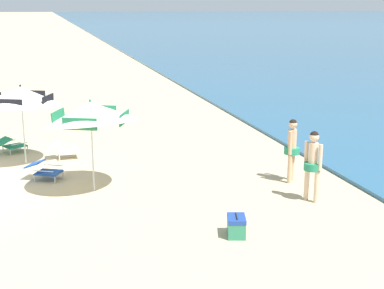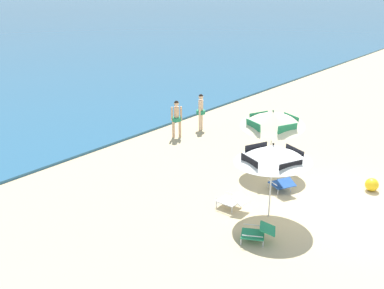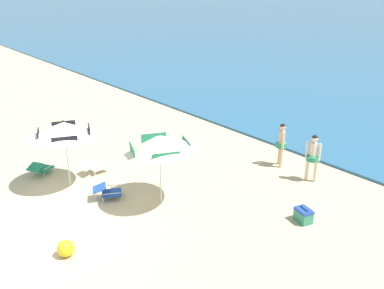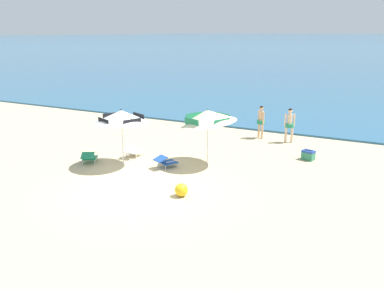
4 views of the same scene
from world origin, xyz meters
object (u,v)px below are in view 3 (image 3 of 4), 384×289
at_px(lounge_chair_beside_umbrella, 95,166).
at_px(person_standing_beside, 313,155).
at_px(lounge_chair_under_umbrella, 107,191).
at_px(person_standing_near_shore, 281,142).
at_px(cooler_box, 303,215).
at_px(beach_umbrella_striped_second, 160,143).
at_px(beach_ball, 66,248).
at_px(beach_umbrella_striped_main, 64,129).
at_px(lounge_chair_facing_sea, 41,168).

xyz_separation_m(lounge_chair_beside_umbrella, person_standing_beside, (5.21, 5.39, 0.69)).
xyz_separation_m(lounge_chair_under_umbrella, person_standing_near_shore, (1.79, 6.13, 0.67)).
relative_size(lounge_chair_under_umbrella, person_standing_beside, 0.61).
height_order(person_standing_near_shore, person_standing_beside, person_standing_beside).
xyz_separation_m(person_standing_beside, cooler_box, (1.44, -2.34, -0.76)).
distance_m(lounge_chair_beside_umbrella, person_standing_near_shore, 6.73).
height_order(beach_umbrella_striped_second, lounge_chair_under_umbrella, beach_umbrella_striped_second).
distance_m(lounge_chair_beside_umbrella, cooler_box, 7.32).
relative_size(person_standing_beside, cooler_box, 2.92).
bearing_deg(beach_ball, beach_umbrella_striped_main, 154.34).
bearing_deg(lounge_chair_facing_sea, lounge_chair_beside_umbrella, 55.42).
xyz_separation_m(beach_umbrella_striped_main, lounge_chair_beside_umbrella, (-0.29, 1.08, -1.70)).
bearing_deg(person_standing_near_shore, lounge_chair_beside_umbrella, -124.00).
distance_m(lounge_chair_under_umbrella, person_standing_near_shore, 6.43).
distance_m(person_standing_near_shore, beach_ball, 8.39).
bearing_deg(beach_umbrella_striped_second, person_standing_beside, 67.05).
bearing_deg(beach_umbrella_striped_main, lounge_chair_beside_umbrella, 105.18).
bearing_deg(person_standing_beside, beach_umbrella_striped_second, -112.95).
bearing_deg(lounge_chair_under_umbrella, person_standing_beside, 61.39).
bearing_deg(lounge_chair_under_umbrella, lounge_chair_facing_sea, -162.32).
xyz_separation_m(beach_umbrella_striped_second, lounge_chair_under_umbrella, (-1.23, -1.17, -1.67)).
bearing_deg(beach_ball, person_standing_near_shore, 90.89).
relative_size(lounge_chair_under_umbrella, beach_ball, 2.33).
distance_m(beach_umbrella_striped_second, cooler_box, 4.60).
relative_size(person_standing_near_shore, cooler_box, 2.87).
height_order(beach_umbrella_striped_main, person_standing_beside, beach_umbrella_striped_main).
distance_m(lounge_chair_facing_sea, beach_ball, 5.10).
xyz_separation_m(lounge_chair_facing_sea, cooler_box, (7.71, 4.59, -0.07)).
relative_size(lounge_chair_facing_sea, cooler_box, 1.78).
xyz_separation_m(person_standing_near_shore, cooler_box, (2.90, -2.50, -0.74)).
xyz_separation_m(lounge_chair_facing_sea, beach_ball, (4.94, -1.26, -0.06)).
xyz_separation_m(person_standing_beside, beach_ball, (-1.33, -8.19, -0.74)).
relative_size(beach_umbrella_striped_second, lounge_chair_beside_umbrella, 3.31).
xyz_separation_m(lounge_chair_beside_umbrella, person_standing_near_shore, (3.75, 5.55, 0.67)).
height_order(beach_umbrella_striped_main, lounge_chair_beside_umbrella, beach_umbrella_striped_main).
xyz_separation_m(lounge_chair_under_umbrella, lounge_chair_facing_sea, (-3.01, -0.96, -0.00)).
distance_m(person_standing_beside, beach_ball, 8.33).
xyz_separation_m(person_standing_near_shore, person_standing_beside, (1.46, -0.16, 0.02)).
bearing_deg(beach_ball, person_standing_beside, 80.76).
bearing_deg(beach_umbrella_striped_second, person_standing_near_shore, 83.47).
height_order(lounge_chair_beside_umbrella, person_standing_beside, person_standing_beside).
height_order(beach_umbrella_striped_second, lounge_chair_beside_umbrella, beach_umbrella_striped_second).
distance_m(lounge_chair_under_umbrella, person_standing_beside, 6.83).
relative_size(beach_umbrella_striped_second, cooler_box, 5.24).
relative_size(beach_umbrella_striped_main, lounge_chair_under_umbrella, 2.86).
relative_size(beach_umbrella_striped_main, beach_umbrella_striped_second, 0.97).
relative_size(beach_umbrella_striped_second, person_standing_beside, 1.80).
xyz_separation_m(lounge_chair_beside_umbrella, cooler_box, (6.65, 3.05, -0.07)).
height_order(beach_umbrella_striped_second, person_standing_near_shore, beach_umbrella_striped_second).
xyz_separation_m(lounge_chair_under_umbrella, person_standing_beside, (3.26, 5.97, 0.68)).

